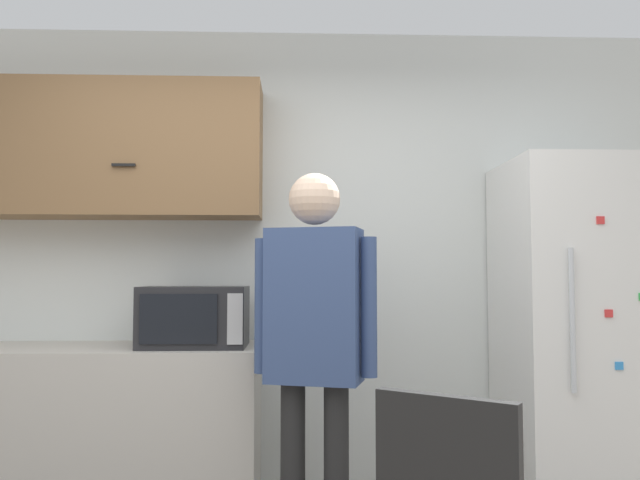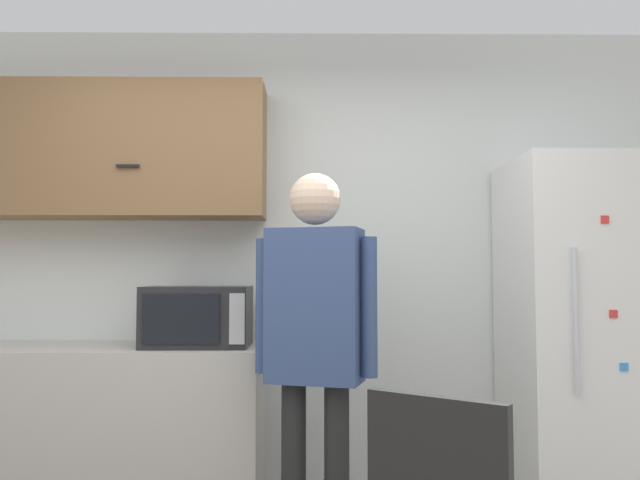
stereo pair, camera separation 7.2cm
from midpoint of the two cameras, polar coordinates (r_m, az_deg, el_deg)
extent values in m
cube|color=silver|center=(3.56, -3.38, -2.45)|extent=(6.00, 0.06, 2.70)
cube|color=#BCB7AD|center=(3.58, -22.88, -16.41)|extent=(2.14, 0.58, 0.94)
cube|color=olive|center=(3.68, -21.51, 7.57)|extent=(2.14, 0.31, 0.73)
cube|color=black|center=(3.39, -16.59, 6.52)|extent=(0.12, 0.01, 0.01)
cube|color=#232326|center=(3.26, -10.47, -6.88)|extent=(0.53, 0.36, 0.31)
cube|color=black|center=(3.08, -11.94, -7.06)|extent=(0.37, 0.01, 0.24)
cube|color=#B2B2B2|center=(3.04, -6.92, -7.16)|extent=(0.07, 0.01, 0.24)
cylinder|color=black|center=(2.95, -1.69, -20.72)|extent=(0.11, 0.11, 0.83)
cylinder|color=black|center=(2.90, 2.31, -21.02)|extent=(0.11, 0.11, 0.83)
cube|color=#384C7A|center=(2.79, 0.28, -5.97)|extent=(0.46, 0.33, 0.68)
sphere|color=beige|center=(2.81, 0.28, 3.76)|extent=(0.23, 0.23, 0.23)
cylinder|color=#384C7A|center=(2.87, -4.49, -5.97)|extent=(0.07, 0.07, 0.61)
cylinder|color=#384C7A|center=(2.74, 5.28, -6.09)|extent=(0.07, 0.07, 0.61)
cube|color=white|center=(3.51, 23.95, -8.78)|extent=(0.78, 0.68, 1.89)
cylinder|color=silver|center=(3.08, 23.00, -6.77)|extent=(0.02, 0.02, 0.66)
cube|color=red|center=(3.17, 25.84, -6.10)|extent=(0.04, 0.01, 0.04)
cube|color=#338CDB|center=(3.21, 26.63, -10.34)|extent=(0.04, 0.01, 0.04)
cube|color=red|center=(3.17, 25.20, 1.71)|extent=(0.04, 0.01, 0.04)
camera|label=1|loc=(0.04, -89.24, -0.05)|focal=35.00mm
camera|label=2|loc=(0.04, 90.76, 0.05)|focal=35.00mm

